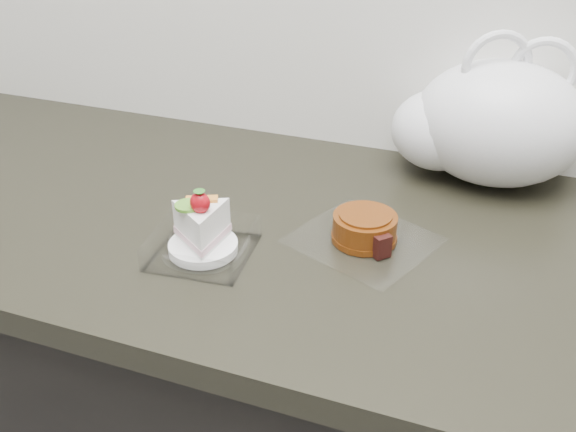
{
  "coord_description": "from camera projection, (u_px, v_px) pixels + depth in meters",
  "views": [
    {
      "loc": [
        0.17,
        0.91,
        1.4
      ],
      "look_at": [
        -0.1,
        1.64,
        0.94
      ],
      "focal_mm": 40.0,
      "sensor_mm": 36.0,
      "label": 1
    }
  ],
  "objects": [
    {
      "name": "cake_tray",
      "position": [
        202.0,
        236.0,
        0.88
      ],
      "size": [
        0.14,
        0.14,
        0.1
      ],
      "rotation": [
        0.0,
        0.0,
        0.1
      ],
      "color": "white",
      "rests_on": "counter"
    },
    {
      "name": "plastic_bag",
      "position": [
        487.0,
        124.0,
        1.04
      ],
      "size": [
        0.35,
        0.28,
        0.25
      ],
      "rotation": [
        0.0,
        0.0,
        0.27
      ],
      "color": "white",
      "rests_on": "counter"
    },
    {
      "name": "mooncake_wrap",
      "position": [
        365.0,
        230.0,
        0.92
      ],
      "size": [
        0.23,
        0.23,
        0.04
      ],
      "rotation": [
        0.0,
        0.0,
        -0.2
      ],
      "color": "white",
      "rests_on": "counter"
    }
  ]
}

